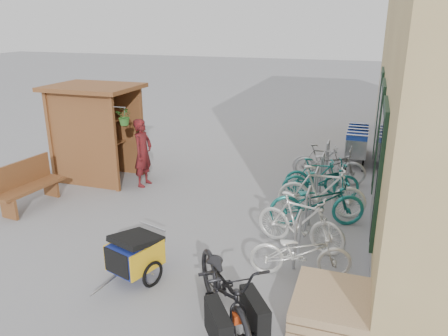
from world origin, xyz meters
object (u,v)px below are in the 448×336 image
(shopping_carts, at_px, (357,140))
(bike_3, at_px, (322,191))
(pallet_stack, at_px, (331,307))
(bike_0, at_px, (301,252))
(bench, at_px, (26,184))
(person_kiosk, at_px, (143,153))
(cargo_bike, at_px, (225,290))
(bike_2, at_px, (317,202))
(bike_7, at_px, (322,161))
(bike_1, at_px, (300,222))
(bike_6, at_px, (329,164))
(bike_5, at_px, (317,177))
(child_trailer, at_px, (135,253))
(bike_4, at_px, (321,181))
(kiosk, at_px, (93,119))

(shopping_carts, bearing_deg, bike_3, -97.18)
(pallet_stack, relative_size, bike_0, 0.74)
(pallet_stack, xyz_separation_m, bench, (-6.68, 1.84, 0.31))
(person_kiosk, bearing_deg, bench, 140.58)
(shopping_carts, relative_size, cargo_bike, 1.06)
(pallet_stack, xyz_separation_m, bike_2, (-0.57, 2.91, 0.29))
(bike_2, xyz_separation_m, bike_7, (-0.22, 2.82, -0.05))
(bike_1, height_order, bike_7, bike_1)
(pallet_stack, xyz_separation_m, bike_6, (-0.57, 5.48, 0.26))
(pallet_stack, bearing_deg, shopping_carts, 90.00)
(bike_0, xyz_separation_m, bike_5, (-0.19, 3.55, 0.02))
(bike_0, bearing_deg, bike_6, -11.88)
(bike_7, bearing_deg, bike_2, 179.36)
(child_trailer, xyz_separation_m, bike_0, (2.46, 0.89, -0.01))
(child_trailer, distance_m, cargo_bike, 1.83)
(pallet_stack, xyz_separation_m, child_trailer, (-3.03, 0.09, 0.23))
(person_kiosk, relative_size, bike_6, 0.94)
(person_kiosk, xyz_separation_m, bike_3, (4.35, -0.43, -0.29))
(child_trailer, relative_size, bike_4, 0.78)
(cargo_bike, height_order, bike_4, cargo_bike)
(bike_5, relative_size, bike_7, 0.99)
(shopping_carts, relative_size, bike_7, 1.55)
(bench, distance_m, person_kiosk, 2.69)
(pallet_stack, relative_size, child_trailer, 0.88)
(bike_2, distance_m, bike_6, 2.57)
(bike_2, xyz_separation_m, bike_3, (0.03, 0.48, 0.05))
(kiosk, distance_m, bike_3, 5.85)
(person_kiosk, distance_m, bike_2, 4.43)
(cargo_bike, bearing_deg, bike_2, 41.99)
(bike_5, bearing_deg, kiosk, 88.92)
(person_kiosk, xyz_separation_m, bike_2, (4.32, -0.90, -0.34))
(child_trailer, bearing_deg, bike_2, 66.66)
(cargo_bike, distance_m, bike_0, 1.72)
(bike_2, height_order, bike_6, bike_2)
(bike_3, xyz_separation_m, bike_4, (-0.11, 0.87, -0.08))
(cargo_bike, bearing_deg, bike_0, 28.47)
(bike_5, distance_m, bike_7, 1.20)
(bike_1, bearing_deg, shopping_carts, 8.39)
(bench, distance_m, bike_1, 5.95)
(pallet_stack, xyz_separation_m, bike_7, (-0.79, 5.73, 0.24))
(person_kiosk, xyz_separation_m, bike_4, (4.24, 0.44, -0.38))
(person_kiosk, bearing_deg, kiosk, 90.62)
(person_kiosk, relative_size, bike_1, 0.99)
(kiosk, xyz_separation_m, bike_0, (5.70, -2.89, -1.13))
(cargo_bike, relative_size, bike_6, 1.22)
(child_trailer, xyz_separation_m, bike_6, (2.46, 5.39, 0.03))
(bench, relative_size, bike_1, 0.97)
(bike_2, height_order, bike_3, bike_3)
(shopping_carts, xyz_separation_m, child_trailer, (-3.03, -7.53, -0.17))
(bike_2, bearing_deg, bench, 80.58)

